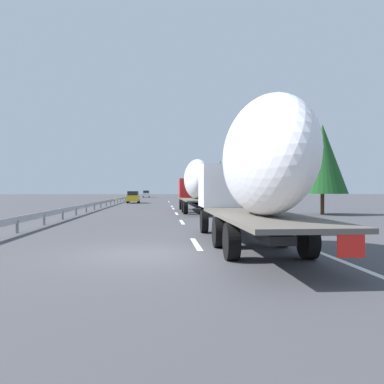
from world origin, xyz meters
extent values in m
plane|color=#424247|center=(40.00, 0.00, 0.00)|extent=(260.00, 260.00, 0.00)
cube|color=white|center=(2.00, -1.80, 0.00)|extent=(3.20, 0.20, 0.01)
cube|color=white|center=(11.60, -1.80, 0.00)|extent=(3.20, 0.20, 0.01)
cube|color=white|center=(20.09, -1.80, 0.00)|extent=(3.20, 0.20, 0.01)
cube|color=white|center=(28.85, -1.80, 0.00)|extent=(3.20, 0.20, 0.01)
cube|color=white|center=(34.52, -1.80, 0.00)|extent=(3.20, 0.20, 0.01)
cube|color=white|center=(55.93, -1.80, 0.00)|extent=(3.20, 0.20, 0.01)
cube|color=white|center=(50.49, -1.80, 0.00)|extent=(3.20, 0.20, 0.01)
cube|color=white|center=(45.00, -5.50, 0.00)|extent=(110.00, 0.20, 0.01)
cube|color=#B21919|center=(26.87, -3.60, 2.15)|extent=(2.40, 2.50, 1.90)
cube|color=black|center=(27.97, -3.60, 2.65)|extent=(0.08, 2.12, 0.80)
cube|color=#262628|center=(23.73, -3.60, 0.67)|extent=(11.54, 0.70, 0.24)
cube|color=#59544C|center=(20.59, -3.60, 1.14)|extent=(10.15, 2.50, 0.12)
ellipsoid|color=white|center=(21.06, -3.60, 2.88)|extent=(7.38, 2.20, 3.37)
cube|color=red|center=(15.55, -4.29, 0.90)|extent=(0.04, 0.56, 0.56)
cylinder|color=black|center=(26.87, -2.50, 0.52)|extent=(1.04, 0.30, 1.04)
cylinder|color=black|center=(26.87, -4.70, 0.52)|extent=(1.04, 0.30, 1.04)
cylinder|color=black|center=(21.79, -2.50, 0.52)|extent=(1.04, 0.35, 1.04)
cylinder|color=black|center=(21.79, -4.70, 0.52)|extent=(1.04, 0.35, 1.04)
cylinder|color=black|center=(19.39, -2.50, 0.52)|extent=(1.04, 0.35, 1.04)
cylinder|color=black|center=(19.39, -4.70, 0.52)|extent=(1.04, 0.35, 1.04)
cube|color=silver|center=(5.64, -3.60, 2.15)|extent=(2.40, 2.50, 1.90)
cube|color=black|center=(6.74, -3.60, 2.65)|extent=(0.08, 2.12, 0.80)
cube|color=#262628|center=(2.77, -3.60, 0.67)|extent=(10.55, 0.70, 0.24)
cube|color=#59544C|center=(-0.09, -3.60, 1.14)|extent=(9.07, 2.50, 0.12)
ellipsoid|color=white|center=(-0.54, -3.60, 2.95)|extent=(7.04, 2.20, 3.50)
cube|color=red|center=(-4.60, -4.29, 0.90)|extent=(0.04, 0.56, 0.56)
cylinder|color=black|center=(5.64, -2.50, 0.52)|extent=(1.04, 0.30, 1.04)
cylinder|color=black|center=(5.64, -4.70, 0.52)|extent=(1.04, 0.30, 1.04)
cylinder|color=black|center=(1.11, -2.50, 0.52)|extent=(1.04, 0.35, 1.04)
cylinder|color=black|center=(1.11, -4.70, 0.52)|extent=(1.04, 0.35, 1.04)
cylinder|color=black|center=(-1.29, -2.50, 0.52)|extent=(1.04, 0.35, 1.04)
cylinder|color=black|center=(-1.29, -4.70, 0.52)|extent=(1.04, 0.35, 1.04)
cube|color=white|center=(90.34, 3.40, 0.74)|extent=(4.02, 1.71, 0.84)
cube|color=black|center=(90.04, 3.40, 1.49)|extent=(2.21, 1.50, 0.65)
cylinder|color=black|center=(91.59, 4.16, 0.32)|extent=(0.64, 0.22, 0.64)
cylinder|color=black|center=(91.59, 2.65, 0.32)|extent=(0.64, 0.22, 0.64)
cylinder|color=black|center=(89.10, 4.16, 0.32)|extent=(0.64, 0.22, 0.64)
cylinder|color=black|center=(89.10, 2.65, 0.32)|extent=(0.64, 0.22, 0.64)
cube|color=gold|center=(46.57, 3.63, 0.74)|extent=(4.65, 1.74, 0.84)
cube|color=black|center=(46.22, 3.63, 1.47)|extent=(2.56, 1.53, 0.62)
cylinder|color=black|center=(48.01, 4.40, 0.32)|extent=(0.64, 0.22, 0.64)
cylinder|color=black|center=(48.01, 2.86, 0.32)|extent=(0.64, 0.22, 0.64)
cylinder|color=black|center=(45.12, 4.40, 0.32)|extent=(0.64, 0.22, 0.64)
cylinder|color=black|center=(45.12, 2.86, 0.32)|extent=(0.64, 0.22, 0.64)
cylinder|color=gray|center=(45.58, -6.70, 1.38)|extent=(0.10, 0.10, 2.76)
cube|color=#2D569E|center=(45.58, -6.70, 3.11)|extent=(0.06, 0.90, 0.70)
cylinder|color=#472D19|center=(85.93, -11.84, 0.97)|extent=(0.38, 0.38, 1.94)
cone|color=#286B2D|center=(85.93, -11.84, 4.58)|extent=(3.19, 3.19, 5.29)
cylinder|color=#472D19|center=(46.42, -9.50, 0.61)|extent=(0.38, 0.38, 1.23)
cone|color=#286B2D|center=(46.42, -9.50, 3.85)|extent=(3.17, 3.17, 5.24)
cylinder|color=#472D19|center=(56.62, -13.34, 0.62)|extent=(0.35, 0.35, 1.25)
cone|color=#194C1E|center=(56.62, -13.34, 4.19)|extent=(3.08, 3.08, 5.89)
cylinder|color=#472D19|center=(18.02, -13.37, 0.83)|extent=(0.30, 0.30, 1.67)
cone|color=#194C1E|center=(18.02, -13.37, 4.44)|extent=(3.93, 3.93, 5.54)
cube|color=#9EA0A5|center=(43.00, 6.00, 0.60)|extent=(94.00, 0.06, 0.32)
cube|color=slate|center=(6.22, 6.00, 0.30)|extent=(0.10, 0.10, 0.60)
cube|color=slate|center=(10.30, 6.00, 0.30)|extent=(0.10, 0.10, 0.60)
cube|color=slate|center=(14.39, 6.00, 0.30)|extent=(0.10, 0.10, 0.60)
cube|color=slate|center=(18.48, 6.00, 0.30)|extent=(0.10, 0.10, 0.60)
cube|color=slate|center=(22.57, 6.00, 0.30)|extent=(0.10, 0.10, 0.60)
cube|color=slate|center=(26.65, 6.00, 0.30)|extent=(0.10, 0.10, 0.60)
cube|color=slate|center=(30.74, 6.00, 0.30)|extent=(0.10, 0.10, 0.60)
cube|color=slate|center=(34.83, 6.00, 0.30)|extent=(0.10, 0.10, 0.60)
cube|color=slate|center=(38.91, 6.00, 0.30)|extent=(0.10, 0.10, 0.60)
cube|color=slate|center=(43.00, 6.00, 0.30)|extent=(0.10, 0.10, 0.60)
cube|color=slate|center=(47.09, 6.00, 0.30)|extent=(0.10, 0.10, 0.60)
cube|color=slate|center=(51.17, 6.00, 0.30)|extent=(0.10, 0.10, 0.60)
cube|color=slate|center=(55.26, 6.00, 0.30)|extent=(0.10, 0.10, 0.60)
cube|color=slate|center=(59.35, 6.00, 0.30)|extent=(0.10, 0.10, 0.60)
cube|color=slate|center=(63.43, 6.00, 0.30)|extent=(0.10, 0.10, 0.60)
cube|color=slate|center=(67.52, 6.00, 0.30)|extent=(0.10, 0.10, 0.60)
cube|color=slate|center=(71.61, 6.00, 0.30)|extent=(0.10, 0.10, 0.60)
cube|color=slate|center=(75.70, 6.00, 0.30)|extent=(0.10, 0.10, 0.60)
cube|color=slate|center=(79.78, 6.00, 0.30)|extent=(0.10, 0.10, 0.60)
cube|color=slate|center=(83.87, 6.00, 0.30)|extent=(0.10, 0.10, 0.60)
cube|color=slate|center=(87.96, 6.00, 0.30)|extent=(0.10, 0.10, 0.60)
camera|label=1|loc=(-11.99, -0.55, 1.96)|focal=36.32mm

